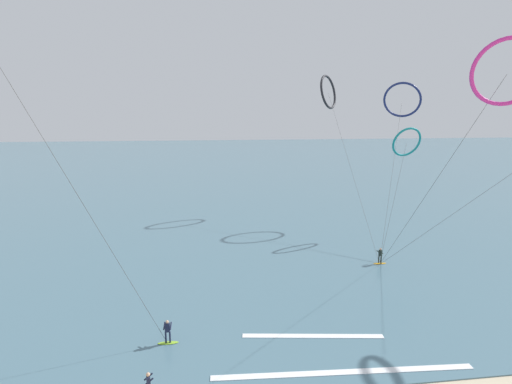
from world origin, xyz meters
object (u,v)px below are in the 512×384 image
at_px(surfer_amber, 380,257).
at_px(surfer_lime, 168,333).
at_px(kite_teal, 407,142).
at_px(kite_navy, 402,100).
at_px(kite_charcoal, 328,92).
at_px(kite_magenta, 507,72).

relative_size(surfer_amber, surfer_lime, 1.00).
xyz_separation_m(surfer_amber, kite_teal, (7.38, 10.20, 10.94)).
bearing_deg(kite_teal, kite_navy, -116.65).
relative_size(kite_teal, kite_charcoal, 0.50).
bearing_deg(kite_navy, kite_magenta, 107.66).
distance_m(surfer_amber, kite_magenta, 21.43).
distance_m(kite_teal, kite_charcoal, 17.03).
xyz_separation_m(surfer_lime, kite_navy, (30.31, 28.86, 16.27)).
bearing_deg(surfer_amber, kite_charcoal, 146.22).
relative_size(surfer_amber, kite_magenta, 0.08).
distance_m(kite_navy, kite_teal, 8.95).
relative_size(kite_navy, kite_teal, 1.43).
height_order(surfer_amber, kite_magenta, kite_magenta).
height_order(kite_navy, kite_magenta, kite_magenta).
distance_m(surfer_amber, surfer_lime, 23.68).
bearing_deg(surfer_amber, kite_teal, 113.98).
bearing_deg(kite_charcoal, kite_navy, -93.07).
height_order(surfer_amber, kite_charcoal, kite_charcoal).
bearing_deg(kite_navy, kite_charcoal, -10.30).
xyz_separation_m(kite_teal, kite_magenta, (-5.65, -22.86, 6.25)).
height_order(surfer_lime, kite_navy, kite_navy).
relative_size(kite_charcoal, kite_magenta, 1.35).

